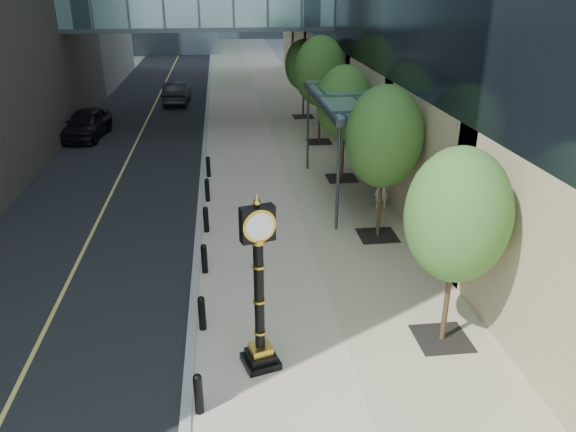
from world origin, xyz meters
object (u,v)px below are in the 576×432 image
object	(u,v)px
street_clock	(259,298)
car_near	(87,123)
car_far	(177,93)
pedestrian	(382,188)

from	to	relation	value
street_clock	car_near	size ratio (longest dim) A/B	0.88
car_near	car_far	bearing A→B (deg)	68.61
car_far	street_clock	bearing A→B (deg)	99.63
pedestrian	car_far	distance (m)	24.67
pedestrian	car_far	bearing A→B (deg)	-54.98
street_clock	pedestrian	xyz separation A→B (m)	(5.68, 9.63, -1.02)
pedestrian	car_near	xyz separation A→B (m)	(-14.41, 13.13, -0.07)
pedestrian	car_near	world-z (taller)	pedestrian
pedestrian	car_far	size ratio (longest dim) A/B	0.36
street_clock	car_far	bearing A→B (deg)	81.23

